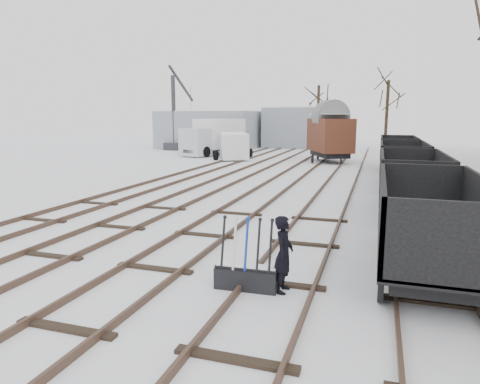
# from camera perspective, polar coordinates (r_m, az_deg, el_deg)

# --- Properties ---
(ground) EXTENTS (120.00, 120.00, 0.00)m
(ground) POSITION_cam_1_polar(r_m,az_deg,el_deg) (10.32, -11.30, -10.12)
(ground) COLOR white
(ground) RESTS_ON ground
(tracks) EXTENTS (13.90, 52.00, 0.16)m
(tracks) POSITION_cam_1_polar(r_m,az_deg,el_deg) (22.87, 5.61, 1.37)
(tracks) COLOR black
(tracks) RESTS_ON ground
(shed_left) EXTENTS (10.00, 8.00, 4.10)m
(shed_left) POSITION_cam_1_polar(r_m,az_deg,el_deg) (47.87, -3.92, 8.33)
(shed_left) COLOR gray
(shed_left) RESTS_ON ground
(shed_right) EXTENTS (7.00, 6.00, 4.50)m
(shed_right) POSITION_cam_1_polar(r_m,az_deg,el_deg) (49.22, 7.75, 8.55)
(shed_right) COLOR gray
(shed_right) RESTS_ON ground
(ground_frame) EXTENTS (1.31, 0.47, 1.49)m
(ground_frame) POSITION_cam_1_polar(r_m,az_deg,el_deg) (8.99, 0.88, -11.09)
(ground_frame) COLOR black
(ground_frame) RESTS_ON ground
(worker) EXTENTS (0.38, 0.58, 1.58)m
(worker) POSITION_cam_1_polar(r_m,az_deg,el_deg) (8.73, 5.84, -8.26)
(worker) COLOR black
(worker) RESTS_ON ground
(freight_wagon_a) EXTENTS (2.18, 5.45, 2.22)m
(freight_wagon_a) POSITION_cam_1_polar(r_m,az_deg,el_deg) (10.38, 23.97, -5.77)
(freight_wagon_a) COLOR black
(freight_wagon_a) RESTS_ON ground
(freight_wagon_b) EXTENTS (2.18, 5.45, 2.22)m
(freight_wagon_b) POSITION_cam_1_polar(r_m,az_deg,el_deg) (16.61, 21.80, 0.10)
(freight_wagon_b) COLOR black
(freight_wagon_b) RESTS_ON ground
(freight_wagon_c) EXTENTS (2.18, 5.45, 2.22)m
(freight_wagon_c) POSITION_cam_1_polar(r_m,az_deg,el_deg) (22.94, 20.83, 2.75)
(freight_wagon_c) COLOR black
(freight_wagon_c) RESTS_ON ground
(freight_wagon_d) EXTENTS (2.18, 5.45, 2.22)m
(freight_wagon_d) POSITION_cam_1_polar(r_m,az_deg,el_deg) (29.30, 20.27, 4.25)
(freight_wagon_d) COLOR black
(freight_wagon_d) RESTS_ON ground
(box_van_wagon) EXTENTS (4.32, 5.44, 3.68)m
(box_van_wagon) POSITION_cam_1_polar(r_m,az_deg,el_deg) (33.90, 11.90, 7.56)
(box_van_wagon) COLOR black
(box_van_wagon) RESTS_ON ground
(lorry) EXTENTS (3.78, 7.47, 3.24)m
(lorry) POSITION_cam_1_polar(r_m,az_deg,el_deg) (39.45, -3.44, 7.40)
(lorry) COLOR black
(lorry) RESTS_ON ground
(panel_van) EXTENTS (3.83, 5.26, 2.13)m
(panel_van) POSITION_cam_1_polar(r_m,az_deg,el_deg) (35.63, -0.86, 6.23)
(panel_van) COLOR silver
(panel_van) RESTS_ON ground
(crane) EXTENTS (1.84, 5.04, 8.59)m
(crane) POSITION_cam_1_polar(r_m,az_deg,el_deg) (45.64, -8.66, 8.42)
(crane) COLOR #2B2B30
(crane) RESTS_ON ground
(tree_far_left) EXTENTS (0.30, 0.30, 6.70)m
(tree_far_left) POSITION_cam_1_polar(r_m,az_deg,el_deg) (46.85, 10.35, 9.75)
(tree_far_left) COLOR black
(tree_far_left) RESTS_ON ground
(tree_far_right) EXTENTS (0.30, 0.30, 6.86)m
(tree_far_right) POSITION_cam_1_polar(r_m,az_deg,el_deg) (44.05, 18.95, 9.46)
(tree_far_right) COLOR black
(tree_far_right) RESTS_ON ground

